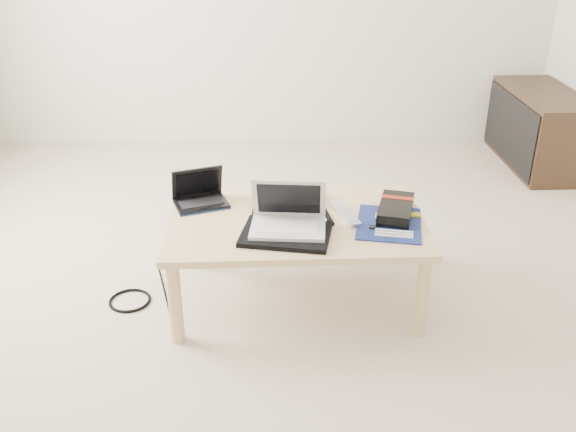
{
  "coord_description": "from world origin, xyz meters",
  "views": [
    {
      "loc": [
        -0.1,
        -2.58,
        1.64
      ],
      "look_at": [
        0.01,
        -0.12,
        0.41
      ],
      "focal_mm": 40.0,
      "sensor_mm": 36.0,
      "label": 1
    }
  ],
  "objects_px": {
    "coffee_table": "(296,229)",
    "netbook": "(200,197)",
    "white_laptop": "(288,218)",
    "gpu_box": "(396,209)",
    "media_cabinet": "(539,129)"
  },
  "relations": [
    {
      "from": "coffee_table",
      "to": "netbook",
      "type": "xyz_separation_m",
      "value": [
        -0.42,
        0.17,
        0.08
      ]
    },
    {
      "from": "netbook",
      "to": "coffee_table",
      "type": "bearing_deg",
      "value": -22.01
    },
    {
      "from": "coffee_table",
      "to": "white_laptop",
      "type": "distance_m",
      "value": 0.16
    },
    {
      "from": "netbook",
      "to": "gpu_box",
      "type": "relative_size",
      "value": 0.89
    },
    {
      "from": "gpu_box",
      "to": "media_cabinet",
      "type": "bearing_deg",
      "value": 50.46
    },
    {
      "from": "coffee_table",
      "to": "white_laptop",
      "type": "bearing_deg",
      "value": -108.19
    },
    {
      "from": "white_laptop",
      "to": "gpu_box",
      "type": "height_order",
      "value": "white_laptop"
    },
    {
      "from": "media_cabinet",
      "to": "netbook",
      "type": "bearing_deg",
      "value": -146.84
    },
    {
      "from": "netbook",
      "to": "white_laptop",
      "type": "distance_m",
      "value": 0.48
    },
    {
      "from": "netbook",
      "to": "gpu_box",
      "type": "xyz_separation_m",
      "value": [
        0.86,
        -0.16,
        -0.01
      ]
    },
    {
      "from": "media_cabinet",
      "to": "white_laptop",
      "type": "relative_size",
      "value": 2.77
    },
    {
      "from": "media_cabinet",
      "to": "gpu_box",
      "type": "relative_size",
      "value": 2.97
    },
    {
      "from": "coffee_table",
      "to": "media_cabinet",
      "type": "distance_m",
      "value": 2.34
    },
    {
      "from": "netbook",
      "to": "gpu_box",
      "type": "bearing_deg",
      "value": -10.64
    },
    {
      "from": "coffee_table",
      "to": "netbook",
      "type": "height_order",
      "value": "netbook"
    }
  ]
}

